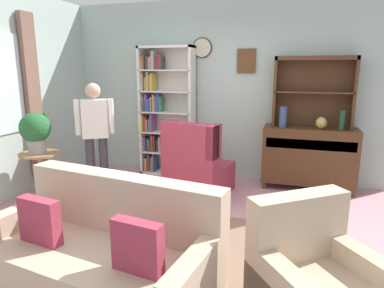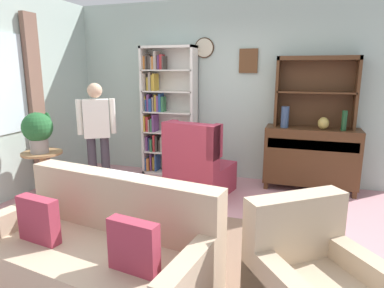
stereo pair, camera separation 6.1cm
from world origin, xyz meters
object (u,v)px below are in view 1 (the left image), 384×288
bookshelf (163,112)px  vase_tall (283,117)px  bottle_wine (342,120)px  potted_plant_large (36,130)px  sideboard_hutch (314,82)px  vase_round (321,123)px  sideboard (309,155)px  wingback_chair (196,168)px  plant_stand (42,171)px  couch_floral (103,257)px  person_reading (95,131)px

bookshelf → vase_tall: bookshelf is taller
bottle_wine → potted_plant_large: bearing=-158.6°
sideboard_hutch → vase_round: bearing=-53.5°
sideboard → potted_plant_large: potted_plant_large is taller
vase_tall → wingback_chair: 1.45m
bookshelf → potted_plant_large: 1.98m
vase_round → plant_stand: vase_round is taller
vase_round → wingback_chair: size_ratio=0.16×
vase_tall → potted_plant_large: (-3.01, -1.50, -0.09)m
bookshelf → vase_round: 2.45m
wingback_chair → plant_stand: 2.08m
bookshelf → wingback_chair: 1.32m
plant_stand → vase_tall: bearing=25.8°
sideboard_hutch → wingback_chair: 2.07m
couch_floral → person_reading: 2.35m
wingback_chair → person_reading: size_ratio=0.67×
bookshelf → sideboard: 2.38m
vase_round → couch_floral: vase_round is taller
bookshelf → bottle_wine: bookshelf is taller
wingback_chair → plant_stand: size_ratio=1.57×
couch_floral → wingback_chair: (0.08, 2.28, 0.07)m
sideboard → sideboard_hutch: sideboard_hutch is taller
potted_plant_large → vase_round: bearing=23.1°
wingback_chair → vase_round: bearing=21.6°
sideboard → potted_plant_large: 3.78m
vase_tall → couch_floral: bearing=-112.2°
bottle_wine → couch_floral: bottle_wine is taller
potted_plant_large → bottle_wine: bearing=21.4°
sideboard → plant_stand: sideboard is taller
bottle_wine → person_reading: person_reading is taller
vase_tall → vase_round: vase_tall is taller
sideboard_hutch → couch_floral: 3.70m
vase_tall → wingback_chair: bearing=-150.3°
bookshelf → wingback_chair: (0.82, -0.80, -0.66)m
couch_floral → potted_plant_large: 2.40m
sideboard → vase_tall: vase_tall is taller
person_reading → wingback_chair: bearing=16.0°
sideboard_hutch → vase_tall: size_ratio=3.63×
vase_round → couch_floral: (-1.71, -2.93, -0.69)m
sideboard_hutch → potted_plant_large: size_ratio=2.07×
plant_stand → bottle_wine: bearing=20.9°
vase_round → person_reading: (-2.97, -1.03, -0.10)m
wingback_chair → sideboard_hutch: bearing=28.7°
person_reading → sideboard: bearing=21.1°
sideboard_hutch → potted_plant_large: bearing=-153.6°
plant_stand → person_reading: size_ratio=0.43×
wingback_chair → couch_floral: bearing=-92.1°
sideboard_hutch → person_reading: size_ratio=0.71×
vase_tall → wingback_chair: size_ratio=0.29×
bottle_wine → vase_tall: bearing=179.3°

